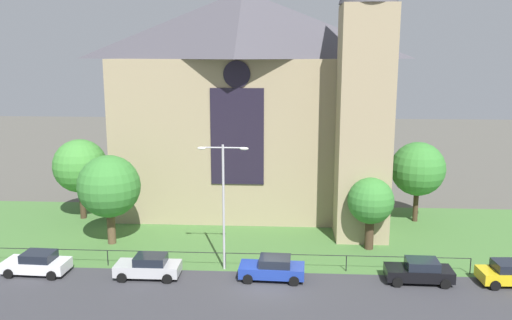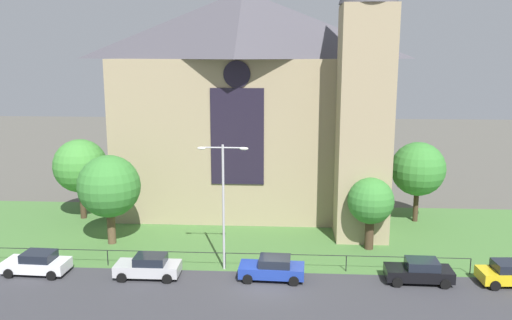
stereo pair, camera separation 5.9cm
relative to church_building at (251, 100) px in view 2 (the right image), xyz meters
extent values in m
plane|color=#56544C|center=(2.17, -7.01, -10.27)|extent=(160.00, 160.00, 0.00)
cube|color=#38383D|center=(2.17, -19.01, -10.27)|extent=(120.00, 8.00, 0.01)
cube|color=#477538|center=(2.17, -9.01, -10.27)|extent=(120.00, 20.00, 0.01)
cube|color=tan|center=(-0.77, 0.63, -3.27)|extent=(22.00, 12.00, 14.00)
pyramid|color=#47444C|center=(-0.77, 0.63, 6.73)|extent=(22.00, 12.00, 6.00)
cube|color=black|center=(-0.77, -5.42, -2.57)|extent=(4.40, 0.16, 8.00)
cylinder|color=black|center=(-0.77, -5.42, 2.53)|extent=(2.20, 0.15, 2.20)
cube|color=tan|center=(9.23, -7.37, -1.27)|extent=(4.00, 4.00, 18.00)
cylinder|color=black|center=(-0.77, -14.51, -9.17)|extent=(32.75, 0.05, 0.05)
cylinder|color=black|center=(-8.96, -14.51, -9.72)|extent=(0.07, 0.07, 1.10)
cylinder|color=black|center=(-0.77, -14.51, -9.72)|extent=(0.07, 0.07, 1.10)
cylinder|color=black|center=(7.41, -14.51, -9.72)|extent=(0.06, 0.07, 1.10)
cylinder|color=black|center=(15.60, -14.51, -9.72)|extent=(0.07, 0.07, 1.10)
cylinder|color=#423021|center=(9.57, -10.16, -9.05)|extent=(0.66, 0.66, 2.45)
sphere|color=#387F33|center=(9.57, -10.16, -6.53)|extent=(3.44, 3.44, 3.44)
cylinder|color=#423021|center=(14.63, -3.09, -8.80)|extent=(0.44, 0.44, 2.95)
sphere|color=#387F33|center=(14.63, -3.09, -5.58)|extent=(4.65, 4.65, 4.65)
cylinder|color=brown|center=(-10.12, -10.16, -8.89)|extent=(0.63, 0.63, 2.77)
sphere|color=#387F33|center=(-10.12, -10.16, -5.72)|extent=(4.75, 4.75, 4.75)
cylinder|color=#423021|center=(-14.78, -3.99, -8.77)|extent=(0.53, 0.53, 3.01)
sphere|color=#428C38|center=(-14.78, -3.99, -5.50)|extent=(4.69, 4.69, 4.69)
cylinder|color=#B2B2B7|center=(-0.84, -14.61, -5.97)|extent=(0.16, 0.16, 8.60)
cylinder|color=#B2B2B7|center=(-1.54, -14.61, -1.87)|extent=(1.40, 0.10, 0.10)
cylinder|color=#B2B2B7|center=(-0.14, -14.61, -1.87)|extent=(1.40, 0.10, 0.10)
ellipsoid|color=white|center=(-2.24, -14.61, -1.92)|extent=(0.57, 0.26, 0.20)
ellipsoid|color=white|center=(0.56, -14.61, -1.92)|extent=(0.57, 0.26, 0.20)
cube|color=silver|center=(-13.21, -16.16, -9.66)|extent=(4.27, 1.98, 0.70)
cube|color=black|center=(-13.01, -16.17, -9.04)|extent=(2.07, 1.69, 0.55)
cylinder|color=black|center=(-14.72, -17.00, -9.95)|extent=(0.65, 0.25, 0.64)
cylinder|color=black|center=(-14.64, -15.20, -9.95)|extent=(0.65, 0.25, 0.64)
cylinder|color=black|center=(-11.78, -17.13, -9.95)|extent=(0.65, 0.25, 0.64)
cylinder|color=black|center=(-11.71, -15.33, -9.95)|extent=(0.65, 0.25, 0.64)
cube|color=#B7B7BC|center=(-5.67, -16.27, -9.66)|extent=(4.20, 1.81, 0.70)
cube|color=black|center=(-5.47, -16.27, -9.04)|extent=(2.00, 1.60, 0.55)
cylinder|color=black|center=(-7.13, -17.17, -9.95)|extent=(0.64, 0.22, 0.64)
cylinder|color=black|center=(-7.14, -15.37, -9.95)|extent=(0.64, 0.22, 0.64)
cylinder|color=black|center=(-4.19, -17.17, -9.95)|extent=(0.64, 0.22, 0.64)
cylinder|color=black|center=(-4.20, -15.37, -9.95)|extent=(0.64, 0.22, 0.64)
cube|color=#1E3899|center=(2.45, -16.08, -9.66)|extent=(4.27, 1.97, 0.70)
cube|color=black|center=(2.65, -16.08, -9.04)|extent=(2.06, 1.68, 0.55)
cylinder|color=black|center=(0.94, -16.91, -9.95)|extent=(0.65, 0.25, 0.64)
cylinder|color=black|center=(1.02, -15.12, -9.95)|extent=(0.65, 0.25, 0.64)
cylinder|color=black|center=(3.88, -17.04, -9.95)|extent=(0.65, 0.25, 0.64)
cylinder|color=black|center=(3.96, -15.24, -9.95)|extent=(0.65, 0.25, 0.64)
cube|color=black|center=(11.85, -15.97, -9.66)|extent=(4.24, 1.89, 0.70)
cube|color=black|center=(12.05, -15.97, -9.04)|extent=(2.03, 1.64, 0.55)
cylinder|color=black|center=(10.37, -16.84, -9.95)|extent=(0.64, 0.23, 0.64)
cylinder|color=black|center=(10.40, -15.04, -9.95)|extent=(0.64, 0.23, 0.64)
cylinder|color=black|center=(13.30, -16.90, -9.95)|extent=(0.64, 0.23, 0.64)
cylinder|color=black|center=(13.34, -15.10, -9.95)|extent=(0.64, 0.23, 0.64)
cube|color=black|center=(17.54, -15.99, -9.04)|extent=(2.08, 1.70, 0.55)
cylinder|color=black|center=(16.23, -15.15, -9.95)|extent=(0.65, 0.25, 0.64)
cylinder|color=black|center=(16.31, -16.95, -9.95)|extent=(0.65, 0.25, 0.64)
camera|label=1|loc=(3.34, -48.25, 4.07)|focal=37.04mm
camera|label=2|loc=(3.40, -48.25, 4.07)|focal=37.04mm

